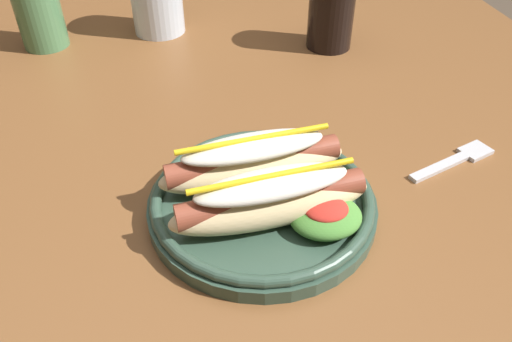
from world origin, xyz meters
name	(u,v)px	position (x,y,z in m)	size (l,w,h in m)	color
dining_table	(202,171)	(0.00, 0.00, 0.64)	(1.18, 0.98, 0.74)	brown
hot_dog_plate	(265,193)	(0.05, -0.20, 0.77)	(0.23, 0.23, 0.08)	#334C3D
fork	(457,159)	(0.29, -0.16, 0.74)	(0.12, 0.06, 0.00)	silver
soda_cup	(332,7)	(0.23, 0.16, 0.80)	(0.07, 0.07, 0.13)	black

